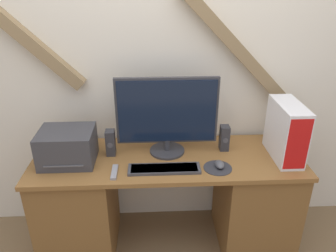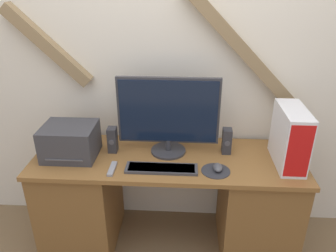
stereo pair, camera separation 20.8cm
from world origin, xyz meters
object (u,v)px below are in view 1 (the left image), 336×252
speaker_left (111,143)px  remote_control (114,172)px  printer (67,147)px  computer_tower (286,131)px  speaker_right (224,138)px  mouse (220,164)px  keyboard (164,169)px  monitor (167,114)px

speaker_left → remote_control: speaker_left is taller
printer → computer_tower: bearing=-0.4°
computer_tower → speaker_right: bearing=162.9°
computer_tower → mouse: bearing=-165.3°
speaker_right → keyboard: bearing=-150.1°
monitor → mouse: monitor is taller
monitor → keyboard: 0.36m
remote_control → keyboard: bearing=3.6°
monitor → computer_tower: bearing=-7.7°
keyboard → mouse: (0.35, 0.01, 0.01)m
keyboard → remote_control: 0.31m
printer → remote_control: printer is taller
monitor → remote_control: monitor is taller
speaker_left → speaker_right: bearing=2.2°
mouse → speaker_right: 0.25m
computer_tower → printer: 1.41m
remote_control → speaker_right: bearing=19.8°
monitor → speaker_right: (0.39, 0.01, -0.19)m
printer → speaker_left: size_ratio=1.95×
computer_tower → speaker_right: 0.40m
computer_tower → remote_control: computer_tower is taller
speaker_right → printer: bearing=-174.2°
keyboard → mouse: mouse is taller
printer → speaker_right: printer is taller
speaker_left → remote_control: bearing=-79.7°
speaker_right → remote_control: (-0.73, -0.26, -0.08)m
monitor → speaker_left: (-0.38, -0.02, -0.19)m
speaker_right → remote_control: bearing=-160.2°
mouse → speaker_left: bearing=163.8°
computer_tower → remote_control: 1.13m
mouse → speaker_right: bearing=72.4°
computer_tower → speaker_right: (-0.37, 0.11, -0.10)m
speaker_left → speaker_right: same height
mouse → speaker_left: speaker_left is taller
computer_tower → speaker_right: computer_tower is taller
computer_tower → speaker_right: size_ratio=2.12×
keyboard → speaker_right: 0.49m
speaker_right → remote_control: 0.78m
monitor → computer_tower: size_ratio=1.78×
keyboard → remote_control: (-0.31, -0.02, -0.00)m
computer_tower → printer: computer_tower is taller
speaker_right → speaker_left: bearing=-177.8°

